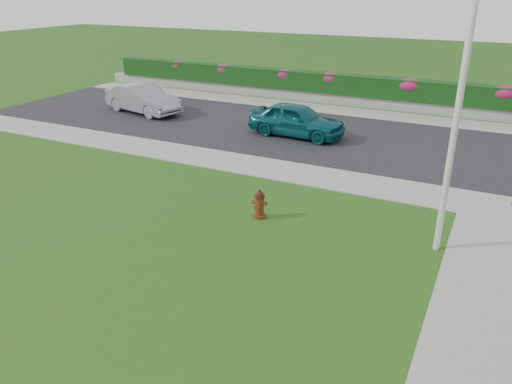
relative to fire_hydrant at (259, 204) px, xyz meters
The scene contains 17 objects.
ground 5.16m from the fire_hydrant, 98.81° to the right, with size 120.00×120.00×0.00m, color black.
street_far 10.64m from the fire_hydrant, 122.98° to the left, with size 26.00×8.00×0.04m, color black.
sidewalk_far 7.85m from the fire_hydrant, 150.01° to the left, with size 24.00×2.00×0.04m, color gray.
curb_corner 7.36m from the fire_hydrant, 32.23° to the left, with size 2.00×2.00×0.04m, color gray.
sidewalk_beyond 14.04m from the fire_hydrant, 97.32° to the left, with size 34.00×2.00×0.04m, color gray.
retaining_wall 15.52m from the fire_hydrant, 96.61° to the left, with size 34.00×0.40×0.60m, color gray.
hedge 15.64m from the fire_hydrant, 96.57° to the left, with size 32.00×0.90×1.10m, color black.
fire_hydrant is the anchor object (origin of this frame).
sedan_teal 8.62m from the fire_hydrant, 105.03° to the left, with size 1.75×4.34×1.48m, color #0B4E55.
sedan_silver 14.18m from the fire_hydrant, 141.91° to the left, with size 1.58×4.53×1.49m, color #95969C.
utility_pole 5.76m from the fire_hydrant, ahead, with size 0.16×0.16×6.62m, color silver.
flower_clump_a 20.52m from the fire_hydrant, 131.22° to the left, with size 1.15×0.74×0.57m, color #B91F65.
flower_clump_b 18.44m from the fire_hydrant, 123.13° to the left, with size 1.22×0.78×0.61m, color #B91F65.
flower_clump_c 16.54m from the fire_hydrant, 110.96° to the left, with size 1.27×0.81×0.63m, color #B91F65.
flower_clump_d 15.76m from the fire_hydrant, 101.35° to the left, with size 1.25×0.80×0.63m, color #B91F65.
flower_clump_e 15.50m from the fire_hydrant, 85.21° to the left, with size 1.43×0.92×0.72m, color #B91F65.
flower_clump_f 16.54m from the fire_hydrant, 69.05° to the left, with size 1.40×0.90×0.70m, color #B91F65.
Camera 1 is at (6.67, -6.91, 6.41)m, focal length 35.00 mm.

